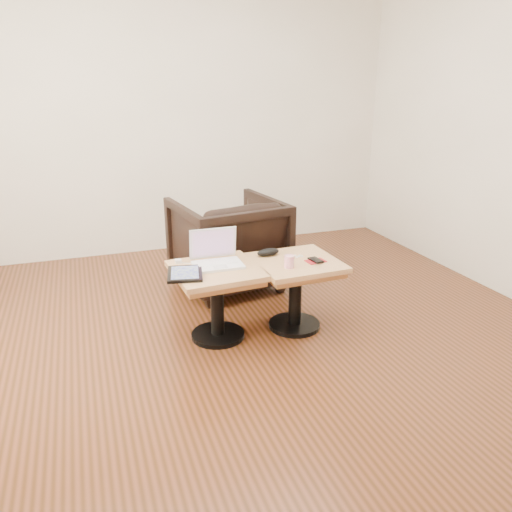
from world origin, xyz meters
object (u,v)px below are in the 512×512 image
object	(u,v)px
laptop	(216,258)
striped_cup	(289,261)
side_table_right	(296,277)
armchair	(228,243)
side_table_left	(217,286)

from	to	relation	value
laptop	striped_cup	size ratio (longest dim) A/B	3.95
side_table_right	armchair	world-z (taller)	armchair
side_table_right	laptop	distance (m)	0.56
side_table_left	armchair	size ratio (longest dim) A/B	0.70
laptop	armchair	distance (m)	0.85
side_table_left	side_table_right	xyz separation A→B (m)	(0.55, -0.04, 0.00)
side_table_left	armchair	world-z (taller)	armchair
striped_cup	armchair	size ratio (longest dim) A/B	0.10
armchair	side_table_right	bearing A→B (deg)	95.31
side_table_right	armchair	size ratio (longest dim) A/B	0.69
side_table_right	striped_cup	size ratio (longest dim) A/B	6.99
armchair	striped_cup	bearing A→B (deg)	88.31
side_table_left	striped_cup	bearing A→B (deg)	-21.87
laptop	striped_cup	xyz separation A→B (m)	(0.43, -0.22, -0.01)
laptop	armchair	world-z (taller)	armchair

